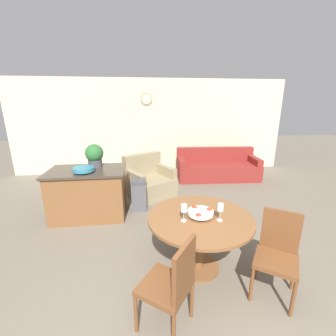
{
  "coord_description": "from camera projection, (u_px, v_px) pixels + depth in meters",
  "views": [
    {
      "loc": [
        -0.36,
        -1.3,
        2.04
      ],
      "look_at": [
        0.1,
        2.45,
        0.93
      ],
      "focal_mm": 24.0,
      "sensor_mm": 36.0,
      "label": 1
    }
  ],
  "objects": [
    {
      "name": "armchair",
      "position": [
        149.0,
        182.0,
        5.09
      ],
      "size": [
        1.23,
        1.2,
        0.91
      ],
      "rotation": [
        0.0,
        0.0,
        0.54
      ],
      "color": "#998966",
      "rests_on": "ground_plane"
    },
    {
      "name": "wine_glass_right",
      "position": [
        220.0,
        208.0,
        2.54
      ],
      "size": [
        0.07,
        0.07,
        0.21
      ],
      "color": "silver",
      "rests_on": "dining_table"
    },
    {
      "name": "fruit_bowl",
      "position": [
        200.0,
        213.0,
        2.66
      ],
      "size": [
        0.31,
        0.31,
        0.1
      ],
      "color": "silver",
      "rests_on": "dining_table"
    },
    {
      "name": "wall_back",
      "position": [
        152.0,
        127.0,
        6.63
      ],
      "size": [
        8.0,
        0.09,
        2.7
      ],
      "color": "beige",
      "rests_on": "ground_plane"
    },
    {
      "name": "couch",
      "position": [
        217.0,
        168.0,
        6.25
      ],
      "size": [
        2.24,
        1.05,
        0.81
      ],
      "rotation": [
        0.0,
        0.0,
        -0.07
      ],
      "color": "maroon",
      "rests_on": "ground_plane"
    },
    {
      "name": "dining_chair_near_left",
      "position": [
        172.0,
        282.0,
        1.98
      ],
      "size": [
        0.59,
        0.59,
        0.93
      ],
      "rotation": [
        0.0,
        0.0,
        7.23
      ],
      "color": "brown",
      "rests_on": "ground_plane"
    },
    {
      "name": "kitchen_island",
      "position": [
        89.0,
        193.0,
        4.09
      ],
      "size": [
        1.33,
        0.83,
        0.89
      ],
      "color": "brown",
      "rests_on": "ground_plane"
    },
    {
      "name": "teal_bowl",
      "position": [
        84.0,
        169.0,
        3.81
      ],
      "size": [
        0.36,
        0.36,
        0.09
      ],
      "color": "teal",
      "rests_on": "kitchen_island"
    },
    {
      "name": "dining_chair_near_right",
      "position": [
        278.0,
        251.0,
        2.4
      ],
      "size": [
        0.59,
        0.59,
        0.93
      ],
      "rotation": [
        0.0,
        0.0,
        8.8
      ],
      "color": "brown",
      "rests_on": "ground_plane"
    },
    {
      "name": "wine_glass_left",
      "position": [
        184.0,
        209.0,
        2.53
      ],
      "size": [
        0.07,
        0.07,
        0.21
      ],
      "color": "silver",
      "rests_on": "dining_table"
    },
    {
      "name": "dining_table",
      "position": [
        200.0,
        229.0,
        2.72
      ],
      "size": [
        1.26,
        1.26,
        0.73
      ],
      "color": "brown",
      "rests_on": "ground_plane"
    },
    {
      "name": "potted_plant",
      "position": [
        94.0,
        155.0,
        4.13
      ],
      "size": [
        0.33,
        0.33,
        0.41
      ],
      "color": "#4C4C51",
      "rests_on": "kitchen_island"
    },
    {
      "name": "trash_bin",
      "position": [
        139.0,
        195.0,
        4.36
      ],
      "size": [
        0.28,
        0.26,
        0.62
      ],
      "color": "#56565B",
      "rests_on": "ground_plane"
    }
  ]
}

